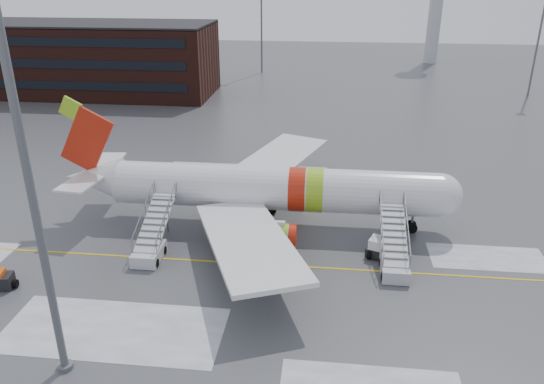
# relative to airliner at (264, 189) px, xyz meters

# --- Properties ---
(ground) EXTENTS (260.00, 260.00, 0.00)m
(ground) POSITION_rel_airliner_xyz_m (-1.62, -6.00, -3.42)
(ground) COLOR #494C4F
(ground) RESTS_ON ground
(airliner) EXTENTS (35.03, 32.97, 11.18)m
(airliner) POSITION_rel_airliner_xyz_m (0.00, 0.00, 0.00)
(airliner) COLOR silver
(airliner) RESTS_ON ground
(airstair_fwd) EXTENTS (2.05, 7.70, 3.48)m
(airstair_fwd) POSITION_rel_airliner_xyz_m (10.76, -6.54, -2.35)
(airstair_fwd) COLOR #ABADB3
(airstair_fwd) RESTS_ON ground
(airstair_aft) EXTENTS (2.05, 7.70, 3.48)m
(airstair_aft) POSITION_rel_airliner_xyz_m (-8.18, -6.54, -2.35)
(airstair_aft) COLOR #BBBDC3
(airstair_aft) RESTS_ON ground
(pushback_tug) EXTENTS (3.13, 2.77, 1.59)m
(pushback_tug) POSITION_rel_airliner_xyz_m (10.07, -4.84, -2.71)
(pushback_tug) COLOR black
(pushback_tug) RESTS_ON ground
(light_mast_near) EXTENTS (1.20, 1.20, 28.60)m
(light_mast_near) POSITION_rel_airliner_xyz_m (-9.04, -19.66, 11.27)
(light_mast_near) COLOR #595B60
(light_mast_near) RESTS_ON ground
(terminal_building) EXTENTS (62.00, 16.11, 12.30)m
(terminal_building) POSITION_rel_airliner_xyz_m (-46.62, 48.99, 2.78)
(terminal_building) COLOR #3F1E16
(terminal_building) RESTS_ON ground
(light_mast_far_ne) EXTENTS (1.20, 1.20, 24.25)m
(light_mast_far_ne) POSITION_rel_airliner_xyz_m (40.38, 56.00, 10.42)
(light_mast_far_ne) COLOR #595B60
(light_mast_far_ne) RESTS_ON ground
(light_mast_far_n) EXTENTS (1.20, 1.20, 24.25)m
(light_mast_far_n) POSITION_rel_airliner_xyz_m (-9.62, 72.00, 10.42)
(light_mast_far_n) COLOR #595B60
(light_mast_far_n) RESTS_ON ground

